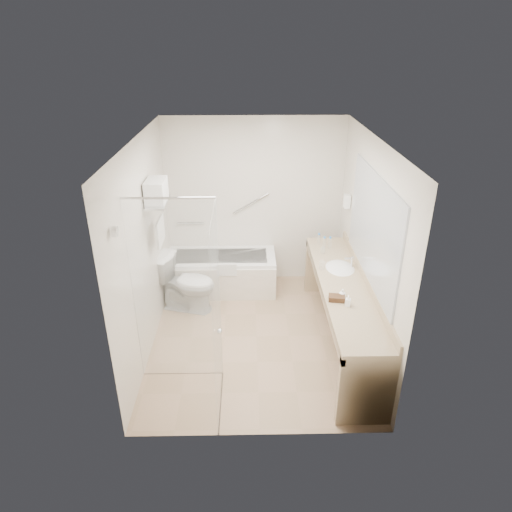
{
  "coord_description": "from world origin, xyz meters",
  "views": [
    {
      "loc": [
        -0.1,
        -4.81,
        3.48
      ],
      "look_at": [
        0.0,
        0.3,
        1.0
      ],
      "focal_mm": 32.0,
      "sensor_mm": 36.0,
      "label": 1
    }
  ],
  "objects_px": {
    "toilet": "(187,283)",
    "bathtub": "(222,272)",
    "vanity_counter": "(342,299)",
    "water_bottle_left": "(330,243)",
    "amenity_basket": "(337,298)"
  },
  "relations": [
    {
      "from": "amenity_basket",
      "to": "water_bottle_left",
      "type": "height_order",
      "value": "water_bottle_left"
    },
    {
      "from": "bathtub",
      "to": "toilet",
      "type": "bearing_deg",
      "value": -129.87
    },
    {
      "from": "bathtub",
      "to": "amenity_basket",
      "type": "height_order",
      "value": "amenity_basket"
    },
    {
      "from": "water_bottle_left",
      "to": "amenity_basket",
      "type": "bearing_deg",
      "value": -96.22
    },
    {
      "from": "vanity_counter",
      "to": "bathtub",
      "type": "bearing_deg",
      "value": 137.65
    },
    {
      "from": "toilet",
      "to": "water_bottle_left",
      "type": "relative_size",
      "value": 4.73
    },
    {
      "from": "vanity_counter",
      "to": "toilet",
      "type": "relative_size",
      "value": 3.35
    },
    {
      "from": "toilet",
      "to": "amenity_basket",
      "type": "distance_m",
      "value": 2.25
    },
    {
      "from": "toilet",
      "to": "water_bottle_left",
      "type": "height_order",
      "value": "water_bottle_left"
    },
    {
      "from": "vanity_counter",
      "to": "water_bottle_left",
      "type": "distance_m",
      "value": 1.03
    },
    {
      "from": "bathtub",
      "to": "vanity_counter",
      "type": "xyz_separation_m",
      "value": [
        1.52,
        -1.39,
        0.36
      ]
    },
    {
      "from": "vanity_counter",
      "to": "amenity_basket",
      "type": "height_order",
      "value": "vanity_counter"
    },
    {
      "from": "bathtub",
      "to": "toilet",
      "type": "xyz_separation_m",
      "value": [
        -0.45,
        -0.54,
        0.12
      ]
    },
    {
      "from": "bathtub",
      "to": "amenity_basket",
      "type": "relative_size",
      "value": 9.15
    },
    {
      "from": "toilet",
      "to": "bathtub",
      "type": "bearing_deg",
      "value": -24.59
    }
  ]
}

